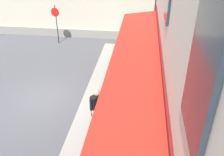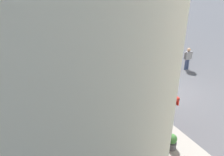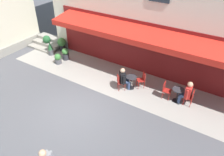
# 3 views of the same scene
# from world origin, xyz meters

# --- Properties ---
(ground_plane) EXTENTS (70.00, 70.00, 0.00)m
(ground_plane) POSITION_xyz_m (0.00, 0.00, 0.00)
(ground_plane) COLOR #4C4C51
(back_alley_steps) EXTENTS (2.40, 1.75, 0.60)m
(back_alley_steps) POSITION_xyz_m (6.60, -4.59, 0.24)
(back_alley_steps) COLOR gray
(back_alley_steps) RESTS_ON ground_plane
(cafe_chair_red_back_row) EXTENTS (0.43, 0.43, 0.91)m
(cafe_chair_red_back_row) POSITION_xyz_m (-3.21, -3.30, 0.55)
(cafe_chair_red_back_row) COLOR maroon
(cafe_chair_red_back_row) RESTS_ON ground_plane
(cafe_table_mid_terrace) EXTENTS (0.60, 0.60, 0.75)m
(cafe_table_mid_terrace) POSITION_xyz_m (-1.31, -3.08, 0.49)
(cafe_table_mid_terrace) COLOR black
(cafe_table_mid_terrace) RESTS_ON ground_plane
(cafe_chair_red_kerbside) EXTENTS (0.57, 0.57, 0.91)m
(cafe_chair_red_kerbside) POSITION_xyz_m (-0.85, -2.65, 0.55)
(cafe_chair_red_kerbside) COLOR maroon
(cafe_chair_red_kerbside) RESTS_ON ground_plane
(cafe_chair_red_corner_right) EXTENTS (0.57, 0.57, 0.91)m
(cafe_chair_red_corner_right) POSITION_xyz_m (-1.77, -3.51, 0.55)
(cafe_chair_red_corner_right) COLOR maroon
(cafe_chair_red_corner_right) RESTS_ON ground_plane
(seated_companion_in_black) EXTENTS (0.66, 0.65, 1.34)m
(seated_companion_in_black) POSITION_xyz_m (-1.00, -2.79, 0.71)
(seated_companion_in_black) COLOR navy
(seated_companion_in_black) RESTS_ON ground_plane
(no_parking_sign) EXTENTS (0.13, 0.58, 2.60)m
(no_parking_sign) POSITION_xyz_m (6.66, 1.41, 1.79)
(no_parking_sign) COLOR black
(no_parking_sign) RESTS_ON ground_plane
(potted_plant_mid_terrace) EXTENTS (0.36, 0.36, 0.99)m
(potted_plant_mid_terrace) POSITION_xyz_m (5.38, -3.58, 0.48)
(potted_plant_mid_terrace) COLOR #4C4C51
(potted_plant_mid_terrace) RESTS_ON ground_plane
(potted_plant_by_steps) EXTENTS (0.46, 0.46, 0.81)m
(potted_plant_by_steps) POSITION_xyz_m (4.04, -3.64, 0.39)
(potted_plant_by_steps) COLOR #2D2D33
(potted_plant_by_steps) RESTS_ON ground_plane
(potted_plant_under_sign) EXTENTS (0.57, 0.57, 0.91)m
(potted_plant_under_sign) POSITION_xyz_m (6.50, -4.33, 0.49)
(potted_plant_under_sign) COLOR #4C4C51
(potted_plant_under_sign) RESTS_ON ground_plane
(potted_plant_entrance_left) EXTENTS (0.43, 0.43, 0.70)m
(potted_plant_entrance_left) POSITION_xyz_m (4.06, -2.94, 0.34)
(potted_plant_entrance_left) COLOR #4C4C51
(potted_plant_entrance_left) RESTS_ON ground_plane
(potted_plant_entrance_right) EXTENTS (0.62, 0.62, 0.96)m
(potted_plant_entrance_right) POSITION_xyz_m (5.18, -4.52, 0.57)
(potted_plant_entrance_right) COLOR #2D2D33
(potted_plant_entrance_right) RESTS_ON ground_plane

